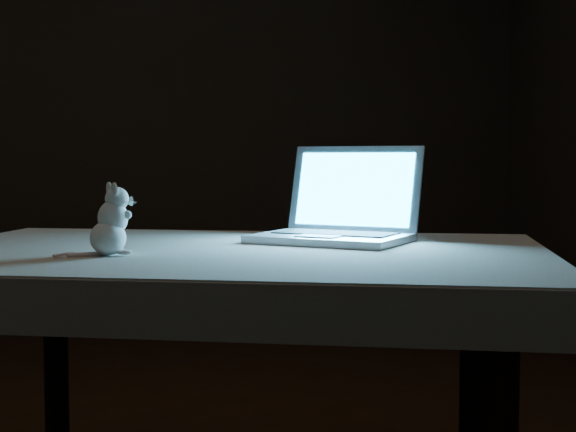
{
  "coord_description": "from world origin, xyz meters",
  "views": [
    {
      "loc": [
        0.03,
        -1.85,
        0.9
      ],
      "look_at": [
        0.43,
        -0.02,
        0.77
      ],
      "focal_mm": 52.0,
      "sensor_mm": 36.0,
      "label": 1
    }
  ],
  "objects": [
    {
      "name": "back_wall",
      "position": [
        0.0,
        2.5,
        1.3
      ],
      "size": [
        4.5,
        0.04,
        2.6
      ],
      "primitive_type": "cube",
      "color": "black",
      "rests_on": "ground"
    },
    {
      "name": "table",
      "position": [
        0.29,
        -0.03,
        0.35
      ],
      "size": [
        1.5,
        1.23,
        0.69
      ],
      "primitive_type": null,
      "rotation": [
        0.0,
        0.0,
        -0.36
      ],
      "color": "black",
      "rests_on": "floor"
    },
    {
      "name": "tablecloth",
      "position": [
        0.23,
        -0.0,
        0.65
      ],
      "size": [
        1.66,
        1.46,
        0.1
      ],
      "primitive_type": null,
      "rotation": [
        0.0,
        0.0,
        -0.47
      ],
      "color": "beige",
      "rests_on": "table"
    },
    {
      "name": "plush_mouse",
      "position": [
        0.03,
        -0.1,
        0.77
      ],
      "size": [
        0.15,
        0.15,
        0.15
      ],
      "primitive_type": null,
      "rotation": [
        0.0,
        0.0,
        -0.49
      ],
      "color": "white",
      "rests_on": "tablecloth"
    },
    {
      "name": "laptop",
      "position": [
        0.55,
        0.07,
        0.82
      ],
      "size": [
        0.46,
        0.46,
        0.24
      ],
      "primitive_type": null,
      "rotation": [
        0.0,
        0.0,
        -0.68
      ],
      "color": "silver",
      "rests_on": "tablecloth"
    }
  ]
}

